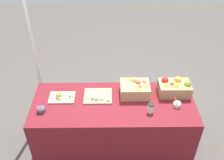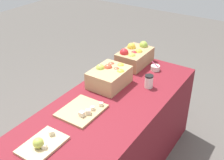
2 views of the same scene
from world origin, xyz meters
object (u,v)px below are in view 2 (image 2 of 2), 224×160
at_px(sample_bowl_mid, 155,68).
at_px(coffee_cup, 149,81).
at_px(apple_crate_left, 135,56).
at_px(cutting_board_back, 82,111).
at_px(apple_crate_middle, 110,76).
at_px(cutting_board_front, 42,144).

distance_m(sample_bowl_mid, coffee_cup, 0.33).
xyz_separation_m(sample_bowl_mid, coffee_cup, (-0.31, -0.09, 0.03)).
height_order(apple_crate_left, cutting_board_back, apple_crate_left).
bearing_deg(sample_bowl_mid, coffee_cup, -164.33).
height_order(apple_crate_middle, cutting_board_back, apple_crate_middle).
distance_m(cutting_board_back, sample_bowl_mid, 0.92).
bearing_deg(apple_crate_middle, cutting_board_front, -175.63).
relative_size(apple_crate_middle, sample_bowl_mid, 3.53).
bearing_deg(apple_crate_middle, sample_bowl_mid, -25.02).
relative_size(cutting_board_front, coffee_cup, 2.63).
bearing_deg(apple_crate_left, cutting_board_back, -175.89).
distance_m(apple_crate_left, coffee_cup, 0.45).
xyz_separation_m(apple_crate_left, apple_crate_middle, (-0.46, -0.02, -0.00)).
relative_size(apple_crate_middle, coffee_cup, 3.03).
distance_m(apple_crate_middle, sample_bowl_mid, 0.51).
bearing_deg(sample_bowl_mid, cutting_board_back, 169.69).
xyz_separation_m(cutting_board_front, cutting_board_back, (0.43, 0.02, -0.01)).
relative_size(sample_bowl_mid, coffee_cup, 0.86).
bearing_deg(apple_crate_left, sample_bowl_mid, -91.11).
bearing_deg(apple_crate_left, cutting_board_front, -176.41).
relative_size(cutting_board_back, sample_bowl_mid, 3.36).
relative_size(cutting_board_back, coffee_cup, 2.88).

